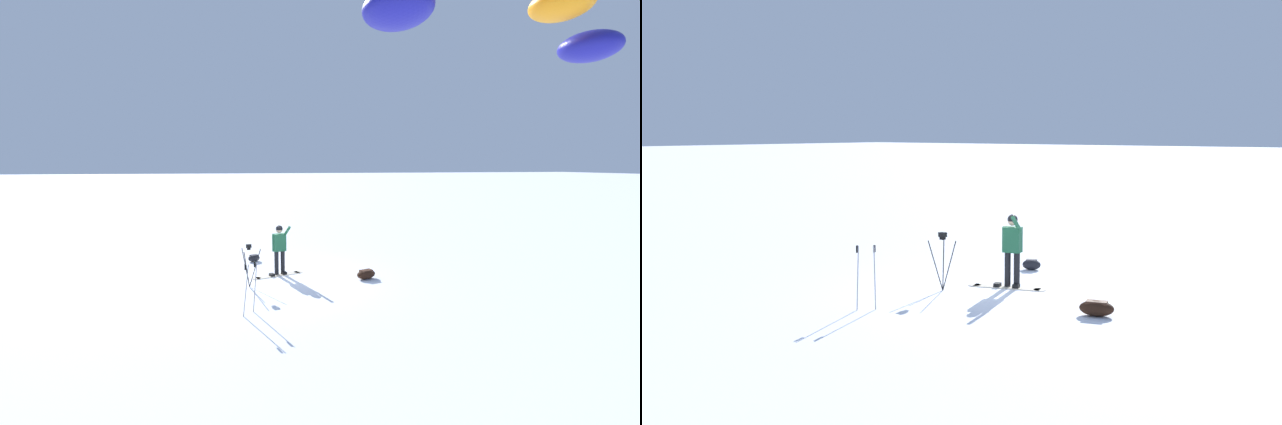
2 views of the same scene
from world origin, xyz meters
TOP-DOWN VIEW (x-y plane):
  - ground_plane at (0.00, 0.00)m, footprint 300.00×300.00m
  - snowboarder at (-0.54, -0.08)m, footprint 0.63×0.58m
  - snowboard at (-0.44, -0.15)m, footprint 0.77×1.74m
  - traction_kite at (7.76, 2.06)m, footprint 1.88×4.44m
  - gear_bag_large at (0.56, 2.59)m, footprint 0.56×0.75m
  - camera_tripod at (0.65, -1.13)m, footprint 0.64×0.58m
  - gear_bag_small at (-2.58, -0.83)m, footprint 0.49×0.56m
  - ski_poles at (2.96, -1.20)m, footprint 0.37×0.38m

SIDE VIEW (x-z plane):
  - ground_plane at x=0.00m, z-range 0.00..0.00m
  - snowboard at x=-0.44m, z-range -0.03..0.07m
  - gear_bag_small at x=-2.58m, z-range 0.01..0.28m
  - gear_bag_large at x=0.56m, z-range 0.01..0.31m
  - ski_poles at x=2.96m, z-range 0.20..1.51m
  - camera_tripod at x=0.65m, z-range 0.28..1.60m
  - snowboarder at x=-0.54m, z-range 0.17..1.87m
  - traction_kite at x=7.76m, z-range 5.24..6.37m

